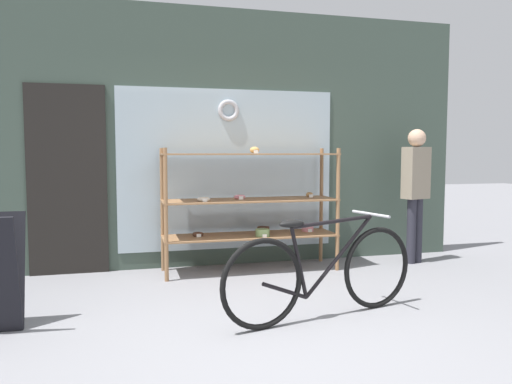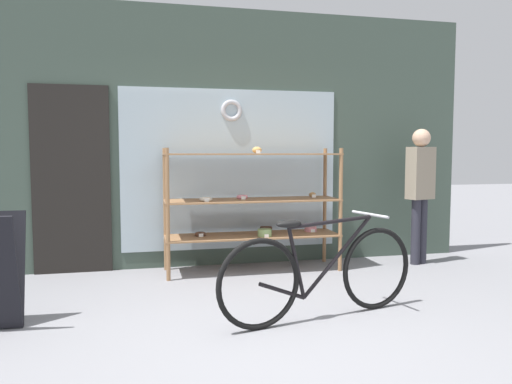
{
  "view_description": "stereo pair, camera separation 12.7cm",
  "coord_description": "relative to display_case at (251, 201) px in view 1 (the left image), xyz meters",
  "views": [
    {
      "loc": [
        -0.99,
        -3.25,
        1.36
      ],
      "look_at": [
        0.19,
        1.25,
        0.99
      ],
      "focal_mm": 35.0,
      "sensor_mm": 36.0,
      "label": 1
    },
    {
      "loc": [
        -0.87,
        -3.28,
        1.36
      ],
      "look_at": [
        0.19,
        1.25,
        0.99
      ],
      "focal_mm": 35.0,
      "sensor_mm": 36.0,
      "label": 2
    }
  ],
  "objects": [
    {
      "name": "storefront_facade",
      "position": [
        -0.43,
        0.41,
        0.68
      ],
      "size": [
        6.38,
        0.13,
        3.04
      ],
      "color": "#3D4C42",
      "rests_on": "ground_plane"
    },
    {
      "name": "bicycle",
      "position": [
        0.16,
        -1.76,
        -0.43
      ],
      "size": [
        1.81,
        0.58,
        0.84
      ],
      "rotation": [
        0.0,
        0.0,
        0.24
      ],
      "color": "black",
      "rests_on": "ground_plane"
    },
    {
      "name": "pedestrian",
      "position": [
        2.04,
        -0.13,
        0.15
      ],
      "size": [
        0.36,
        0.26,
        1.64
      ],
      "rotation": [
        0.0,
        0.0,
        0.26
      ],
      "color": "#282833",
      "rests_on": "ground_plane"
    },
    {
      "name": "ground_plane",
      "position": [
        -0.39,
        -2.23,
        -0.81
      ],
      "size": [
        30.0,
        30.0,
        0.0
      ],
      "primitive_type": "plane",
      "color": "gray"
    },
    {
      "name": "display_case",
      "position": [
        0.0,
        0.0,
        0.0
      ],
      "size": [
        1.98,
        0.54,
        1.42
      ],
      "color": "#8E6642",
      "rests_on": "ground_plane"
    }
  ]
}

